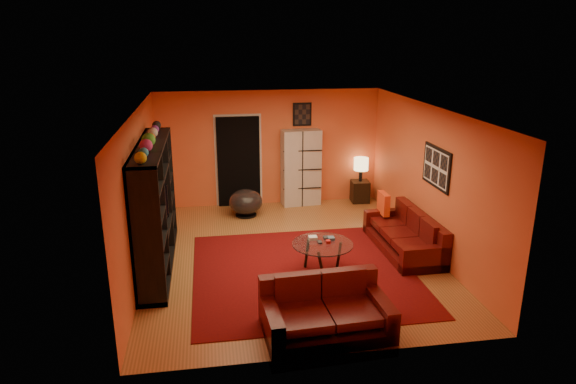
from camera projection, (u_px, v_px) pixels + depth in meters
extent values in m
plane|color=#925B2D|center=(291.00, 255.00, 9.15)|extent=(6.00, 6.00, 0.00)
plane|color=white|center=(291.00, 109.00, 8.37)|extent=(6.00, 6.00, 0.00)
plane|color=#E45E32|center=(269.00, 148.00, 11.59)|extent=(6.00, 0.00, 6.00)
plane|color=#E45E32|center=(333.00, 259.00, 5.93)|extent=(6.00, 0.00, 6.00)
plane|color=#E45E32|center=(140.00, 193.00, 8.38)|extent=(0.00, 6.00, 6.00)
plane|color=#E45E32|center=(429.00, 179.00, 9.13)|extent=(0.00, 6.00, 6.00)
cube|color=#51090B|center=(303.00, 272.00, 8.50)|extent=(3.60, 3.60, 0.01)
cube|color=black|center=(239.00, 162.00, 11.53)|extent=(0.95, 0.10, 2.04)
cube|color=black|center=(437.00, 167.00, 8.76)|extent=(0.03, 1.00, 0.70)
cube|color=black|center=(302.00, 114.00, 11.46)|extent=(0.42, 0.03, 0.52)
cube|color=black|center=(155.00, 206.00, 8.49)|extent=(0.45, 3.00, 2.10)
imported|color=black|center=(158.00, 209.00, 8.47)|extent=(0.99, 0.13, 0.57)
cube|color=#440909|center=(403.00, 242.00, 9.31)|extent=(0.87, 2.05, 0.32)
cube|color=#440909|center=(421.00, 227.00, 9.29)|extent=(0.22, 2.04, 0.85)
cube|color=#440909|center=(425.00, 255.00, 8.40)|extent=(0.84, 0.20, 0.62)
cube|color=#440909|center=(385.00, 217.00, 10.14)|extent=(0.84, 0.20, 0.62)
cube|color=#440909|center=(414.00, 238.00, 8.69)|extent=(0.62, 0.55, 0.12)
cube|color=#440909|center=(402.00, 226.00, 9.21)|extent=(0.62, 0.55, 0.12)
cube|color=#440909|center=(390.00, 216.00, 9.74)|extent=(0.62, 0.55, 0.12)
cube|color=#440909|center=(326.00, 322.00, 6.75)|extent=(1.70, 1.08, 0.32)
cube|color=#440909|center=(318.00, 289.00, 7.05)|extent=(1.66, 0.27, 0.85)
cube|color=#440909|center=(379.00, 306.00, 6.86)|extent=(0.24, 1.00, 0.62)
cube|color=#440909|center=(271.00, 318.00, 6.56)|extent=(0.24, 1.00, 0.62)
cube|color=#440909|center=(351.00, 300.00, 6.69)|extent=(0.67, 0.80, 0.12)
cube|color=#440909|center=(303.00, 305.00, 6.56)|extent=(0.67, 0.80, 0.12)
cube|color=#FE491C|center=(384.00, 203.00, 9.94)|extent=(0.12, 0.42, 0.42)
cylinder|color=silver|center=(323.00, 244.00, 8.37)|extent=(1.00, 1.00, 0.02)
cylinder|color=black|center=(339.00, 255.00, 8.56)|extent=(0.05, 0.05, 0.48)
cylinder|color=black|center=(307.00, 253.00, 8.62)|extent=(0.05, 0.05, 0.48)
cylinder|color=black|center=(321.00, 266.00, 8.15)|extent=(0.05, 0.05, 0.48)
cube|color=beige|center=(301.00, 168.00, 11.63)|extent=(0.90, 0.46, 1.73)
cylinder|color=black|center=(246.00, 215.00, 11.12)|extent=(0.44, 0.44, 0.03)
cylinder|color=black|center=(246.00, 211.00, 11.09)|extent=(0.06, 0.06, 0.15)
ellipsoid|color=#3F3738|center=(246.00, 202.00, 11.03)|extent=(0.72, 0.72, 0.54)
cube|color=black|center=(360.00, 191.00, 11.98)|extent=(0.43, 0.43, 0.50)
cylinder|color=black|center=(361.00, 176.00, 11.86)|extent=(0.08, 0.08, 0.27)
cylinder|color=#E6C77E|center=(361.00, 164.00, 11.78)|extent=(0.33, 0.33, 0.29)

